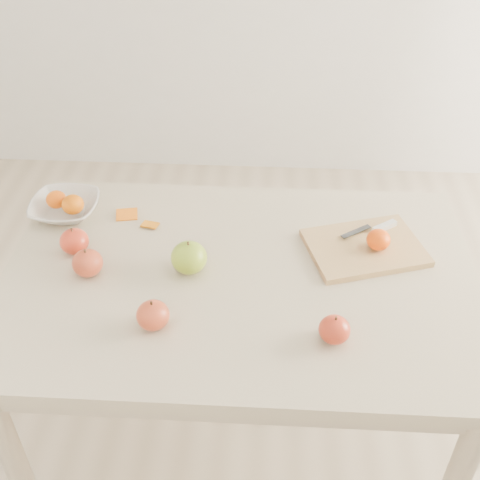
{
  "coord_description": "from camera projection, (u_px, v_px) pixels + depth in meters",
  "views": [
    {
      "loc": [
        0.07,
        -1.14,
        1.76
      ],
      "look_at": [
        0.0,
        0.05,
        0.82
      ],
      "focal_mm": 45.0,
      "sensor_mm": 36.0,
      "label": 1
    }
  ],
  "objects": [
    {
      "name": "ground",
      "position": [
        239.0,
        444.0,
        1.98
      ],
      "size": [
        3.5,
        3.5,
        0.0
      ],
      "primitive_type": "plane",
      "color": "#C6B293",
      "rests_on": "ground"
    },
    {
      "name": "table",
      "position": [
        239.0,
        302.0,
        1.58
      ],
      "size": [
        1.2,
        0.8,
        0.75
      ],
      "color": "beige",
      "rests_on": "ground"
    },
    {
      "name": "cutting_board",
      "position": [
        365.0,
        248.0,
        1.59
      ],
      "size": [
        0.34,
        0.29,
        0.02
      ],
      "primitive_type": "cube",
      "rotation": [
        0.0,
        0.0,
        0.3
      ],
      "color": "tan",
      "rests_on": "table"
    },
    {
      "name": "board_tangerine",
      "position": [
        378.0,
        240.0,
        1.56
      ],
      "size": [
        0.06,
        0.06,
        0.05
      ],
      "primitive_type": "ellipsoid",
      "color": "#E65108",
      "rests_on": "cutting_board"
    },
    {
      "name": "fruit_bowl",
      "position": [
        65.0,
        208.0,
        1.71
      ],
      "size": [
        0.19,
        0.19,
        0.05
      ],
      "primitive_type": "imported",
      "color": "silver",
      "rests_on": "table"
    },
    {
      "name": "bowl_tangerine_near",
      "position": [
        56.0,
        199.0,
        1.7
      ],
      "size": [
        0.06,
        0.06,
        0.05
      ],
      "primitive_type": "ellipsoid",
      "color": "#E26407",
      "rests_on": "fruit_bowl"
    },
    {
      "name": "bowl_tangerine_far",
      "position": [
        73.0,
        204.0,
        1.68
      ],
      "size": [
        0.06,
        0.06,
        0.05
      ],
      "primitive_type": "ellipsoid",
      "color": "#D66507",
      "rests_on": "fruit_bowl"
    },
    {
      "name": "orange_peel_a",
      "position": [
        127.0,
        216.0,
        1.71
      ],
      "size": [
        0.07,
        0.05,
        0.01
      ],
      "primitive_type": "cube",
      "rotation": [
        0.21,
        0.0,
        0.18
      ],
      "color": "orange",
      "rests_on": "table"
    },
    {
      "name": "orange_peel_b",
      "position": [
        150.0,
        225.0,
        1.68
      ],
      "size": [
        0.05,
        0.04,
        0.01
      ],
      "primitive_type": "cube",
      "rotation": [
        -0.14,
        0.0,
        -0.22
      ],
      "color": "orange",
      "rests_on": "table"
    },
    {
      "name": "paring_knife",
      "position": [
        380.0,
        227.0,
        1.63
      ],
      "size": [
        0.16,
        0.09,
        0.01
      ],
      "color": "silver",
      "rests_on": "cutting_board"
    },
    {
      "name": "apple_green",
      "position": [
        189.0,
        258.0,
        1.5
      ],
      "size": [
        0.09,
        0.09,
        0.08
      ],
      "primitive_type": "ellipsoid",
      "color": "#599214",
      "rests_on": "table"
    },
    {
      "name": "apple_red_e",
      "position": [
        334.0,
        330.0,
        1.33
      ],
      "size": [
        0.07,
        0.07,
        0.06
      ],
      "primitive_type": "ellipsoid",
      "color": "maroon",
      "rests_on": "table"
    },
    {
      "name": "apple_red_a",
      "position": [
        74.0,
        241.0,
        1.57
      ],
      "size": [
        0.08,
        0.08,
        0.07
      ],
      "primitive_type": "ellipsoid",
      "color": "maroon",
      "rests_on": "table"
    },
    {
      "name": "apple_red_b",
      "position": [
        88.0,
        263.0,
        1.5
      ],
      "size": [
        0.08,
        0.08,
        0.07
      ],
      "primitive_type": "ellipsoid",
      "color": "maroon",
      "rests_on": "table"
    },
    {
      "name": "apple_red_c",
      "position": [
        153.0,
        315.0,
        1.36
      ],
      "size": [
        0.08,
        0.08,
        0.07
      ],
      "primitive_type": "ellipsoid",
      "color": "maroon",
      "rests_on": "table"
    }
  ]
}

